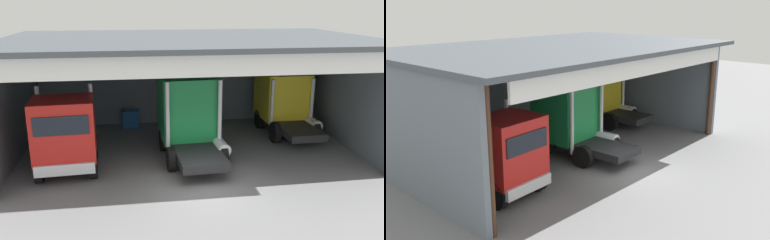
{
  "view_description": "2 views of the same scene",
  "coord_description": "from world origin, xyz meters",
  "views": [
    {
      "loc": [
        -2.61,
        -14.21,
        6.92
      ],
      "look_at": [
        0.0,
        3.38,
        1.83
      ],
      "focal_mm": 38.53,
      "sensor_mm": 36.0,
      "label": 1
    },
    {
      "loc": [
        -15.24,
        -10.48,
        7.46
      ],
      "look_at": [
        0.0,
        3.38,
        1.83
      ],
      "focal_mm": 40.52,
      "sensor_mm": 36.0,
      "label": 2
    }
  ],
  "objects": [
    {
      "name": "truck_green_right_bay",
      "position": [
        -0.04,
        3.86,
        1.94
      ],
      "size": [
        2.9,
        5.34,
        3.72
      ],
      "rotation": [
        0.0,
        0.0,
        0.05
      ],
      "color": "#197F3D",
      "rests_on": "ground"
    },
    {
      "name": "truck_yellow_center_left_bay",
      "position": [
        5.58,
        6.65,
        1.73
      ],
      "size": [
        2.61,
        5.3,
        3.27
      ],
      "rotation": [
        0.0,
        0.0,
        0.01
      ],
      "color": "yellow",
      "rests_on": "ground"
    },
    {
      "name": "workshop_shed",
      "position": [
        0.0,
        5.74,
        3.8
      ],
      "size": [
        16.47,
        10.47,
        5.42
      ],
      "color": "slate",
      "rests_on": "ground"
    },
    {
      "name": "ground_plane",
      "position": [
        0.0,
        0.0,
        0.0
      ],
      "size": [
        80.0,
        80.0,
        0.0
      ],
      "primitive_type": "plane",
      "color": "slate",
      "rests_on": "ground"
    },
    {
      "name": "oil_drum",
      "position": [
        2.17,
        8.77,
        0.45
      ],
      "size": [
        0.58,
        0.58,
        0.9
      ],
      "primitive_type": "cylinder",
      "color": "#197233",
      "rests_on": "ground"
    },
    {
      "name": "truck_red_yard_outside",
      "position": [
        -5.42,
        2.46,
        1.71
      ],
      "size": [
        2.77,
        4.73,
        3.59
      ],
      "rotation": [
        0.0,
        0.0,
        3.21
      ],
      "color": "red",
      "rests_on": "ground"
    },
    {
      "name": "tool_cart",
      "position": [
        -2.75,
        8.69,
        0.5
      ],
      "size": [
        0.9,
        0.6,
        1.0
      ],
      "primitive_type": "cube",
      "color": "#1E59A5",
      "rests_on": "ground"
    }
  ]
}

